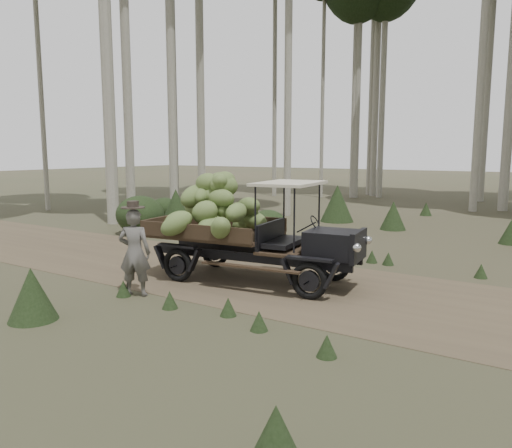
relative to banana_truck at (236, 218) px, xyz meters
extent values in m
plane|color=#473D2B|center=(2.67, 0.25, -1.26)|extent=(120.00, 120.00, 0.00)
cube|color=brown|center=(2.67, 0.25, -1.26)|extent=(70.00, 4.00, 0.01)
cube|color=black|center=(2.00, 0.26, -0.36)|extent=(0.99, 0.95, 0.49)
cube|color=black|center=(2.49, 0.32, -0.36)|extent=(0.20, 0.90, 0.56)
cube|color=black|center=(0.75, 0.11, -0.27)|extent=(0.22, 1.26, 0.49)
cube|color=#38281C|center=(-0.50, -0.04, -0.36)|extent=(2.69, 1.90, 0.07)
cube|color=#38281C|center=(-0.59, 0.76, -0.20)|extent=(2.50, 0.35, 0.29)
cube|color=#38281C|center=(-0.40, -0.84, -0.20)|extent=(2.50, 0.35, 0.29)
cube|color=#38281C|center=(-1.74, -0.19, -0.20)|extent=(0.24, 1.61, 0.29)
cube|color=beige|center=(1.14, 0.16, 0.73)|extent=(1.21, 1.64, 0.05)
cube|color=black|center=(0.40, 0.41, -0.70)|extent=(4.11, 0.58, 0.16)
cube|color=black|center=(0.48, -0.27, -0.70)|extent=(4.11, 0.58, 0.16)
torus|color=black|center=(1.74, 0.95, -0.92)|extent=(0.69, 0.20, 0.68)
torus|color=black|center=(1.91, -0.48, -0.92)|extent=(0.69, 0.20, 0.68)
torus|color=black|center=(-1.03, 0.62, -0.92)|extent=(0.69, 0.20, 0.68)
torus|color=black|center=(-0.86, -0.81, -0.92)|extent=(0.69, 0.20, 0.68)
sphere|color=beige|center=(2.51, 0.73, -0.32)|extent=(0.16, 0.16, 0.16)
sphere|color=beige|center=(2.61, -0.08, -0.32)|extent=(0.16, 0.16, 0.16)
ellipsoid|color=olive|center=(-0.68, 0.15, -0.14)|extent=(0.64, 0.70, 0.43)
ellipsoid|color=olive|center=(-0.41, -0.48, 0.14)|extent=(0.75, 0.55, 0.64)
ellipsoid|color=olive|center=(-0.74, -0.09, 0.45)|extent=(0.44, 0.69, 0.50)
ellipsoid|color=olive|center=(-0.37, 0.07, 0.71)|extent=(0.53, 0.77, 0.58)
ellipsoid|color=olive|center=(-0.27, -0.49, -0.14)|extent=(0.44, 0.80, 0.61)
ellipsoid|color=olive|center=(-1.03, -0.07, 0.16)|extent=(0.72, 0.59, 0.38)
ellipsoid|color=olive|center=(-0.92, -0.01, 0.49)|extent=(0.42, 0.70, 0.43)
ellipsoid|color=olive|center=(-0.37, 0.11, 0.68)|extent=(0.84, 0.65, 0.63)
ellipsoid|color=olive|center=(-0.14, 0.63, -0.18)|extent=(0.83, 0.67, 0.54)
ellipsoid|color=olive|center=(0.10, -0.12, 0.14)|extent=(0.43, 0.65, 0.48)
ellipsoid|color=olive|center=(-0.60, 0.06, 0.40)|extent=(0.59, 0.76, 0.62)
ellipsoid|color=olive|center=(-0.32, 0.08, 0.63)|extent=(0.56, 0.73, 0.52)
ellipsoid|color=olive|center=(-1.50, -0.03, -0.14)|extent=(0.76, 0.75, 0.50)
ellipsoid|color=olive|center=(-0.24, -0.02, 0.14)|extent=(0.47, 0.68, 0.40)
ellipsoid|color=olive|center=(-0.94, -0.14, 0.41)|extent=(0.67, 0.88, 0.67)
ellipsoid|color=olive|center=(-0.70, -0.01, 0.68)|extent=(0.61, 0.44, 0.47)
ellipsoid|color=olive|center=(0.06, 0.60, -0.10)|extent=(0.73, 0.43, 0.51)
ellipsoid|color=olive|center=(-0.06, 0.54, 0.18)|extent=(0.77, 0.56, 0.51)
ellipsoid|color=olive|center=(-0.24, -0.16, 0.40)|extent=(0.60, 0.40, 0.38)
ellipsoid|color=olive|center=(-0.40, 0.01, 0.69)|extent=(0.74, 0.79, 0.52)
ellipsoid|color=olive|center=(-0.75, -0.93, -0.06)|extent=(0.82, 0.84, 0.68)
ellipsoid|color=olive|center=(0.23, -0.81, -0.07)|extent=(0.77, 0.80, 0.63)
imported|color=#5A5652|center=(-0.85, -1.95, -0.47)|extent=(0.69, 0.60, 1.59)
cylinder|color=#302822|center=(-0.85, -1.95, 0.35)|extent=(0.57, 0.57, 0.02)
cylinder|color=#302822|center=(-0.85, -1.95, 0.40)|extent=(0.29, 0.29, 0.13)
cylinder|color=#B2AD9E|center=(-4.70, 20.61, 8.62)|extent=(0.40, 0.40, 19.75)
cylinder|color=#B2AD9E|center=(-12.55, 12.25, 8.91)|extent=(0.31, 0.31, 20.35)
cylinder|color=#B2AD9E|center=(-6.32, 17.30, 7.55)|extent=(0.20, 0.20, 17.62)
cylinder|color=#B2AD9E|center=(-4.07, 9.40, 6.97)|extent=(0.30, 0.30, 16.46)
cylinder|color=#B2AD9E|center=(-3.59, 19.10, 6.65)|extent=(0.32, 0.32, 15.82)
cylinder|color=#B2AD9E|center=(-4.69, 18.22, 7.96)|extent=(0.33, 0.33, 18.44)
cylinder|color=#B2AD9E|center=(-4.84, 18.17, 6.52)|extent=(0.26, 0.26, 15.57)
cylinder|color=#B2AD9E|center=(-4.23, 19.84, 7.49)|extent=(0.36, 0.36, 17.50)
ellipsoid|color=#233319|center=(-1.85, 4.27, -0.81)|extent=(1.09, 1.09, 0.88)
cone|color=#233319|center=(0.68, 8.11, -0.79)|extent=(0.85, 0.85, 0.95)
ellipsoid|color=#233319|center=(-5.75, 2.95, -0.65)|extent=(1.50, 1.50, 1.20)
cone|color=#233319|center=(-1.67, 8.90, -0.58)|extent=(1.23, 1.23, 1.36)
cone|color=#233319|center=(0.68, 12.42, -0.99)|extent=(0.48, 0.48, 0.53)
cone|color=#233319|center=(-1.21, -3.76, -0.84)|extent=(0.75, 0.75, 0.83)
cone|color=#233319|center=(-5.53, 4.38, -0.59)|extent=(1.21, 1.21, 1.34)
cone|color=#233319|center=(3.81, -4.85, -0.98)|extent=(0.50, 0.50, 0.56)
ellipsoid|color=#233319|center=(-7.50, 5.91, -0.84)|extent=(1.02, 1.02, 0.82)
cone|color=#233319|center=(4.28, 7.34, -0.90)|extent=(0.64, 0.64, 0.71)
ellipsoid|color=#233319|center=(-4.83, 6.33, -1.02)|extent=(0.59, 0.59, 0.47)
cone|color=#233319|center=(2.22, 2.93, -1.11)|extent=(0.27, 0.27, 0.30)
cone|color=#233319|center=(3.21, -2.57, -1.11)|extent=(0.27, 0.27, 0.30)
cone|color=#233319|center=(1.98, -2.24, -1.11)|extent=(0.27, 0.27, 0.30)
cone|color=#233319|center=(4.21, 2.80, -1.11)|extent=(0.27, 0.27, 0.30)
cone|color=#233319|center=(1.22, -1.96, -1.11)|extent=(0.27, 0.27, 0.30)
cone|color=#233319|center=(-0.25, 2.48, -1.11)|extent=(0.27, 0.27, 0.30)
cone|color=#233319|center=(-0.76, 3.15, -1.11)|extent=(0.27, 0.27, 0.30)
cone|color=#233319|center=(-3.26, 2.83, -1.11)|extent=(0.27, 0.27, 0.30)
cone|color=#233319|center=(0.18, -2.18, -1.11)|extent=(0.27, 0.27, 0.30)
cone|color=#233319|center=(-1.00, -2.11, -1.11)|extent=(0.27, 0.27, 0.30)
cone|color=#233319|center=(1.82, 2.96, -1.11)|extent=(0.27, 0.27, 0.30)
camera|label=1|loc=(5.73, -8.14, 1.35)|focal=35.00mm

